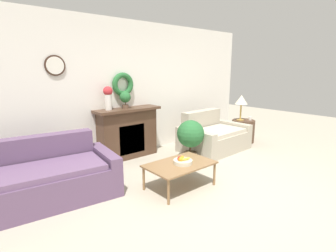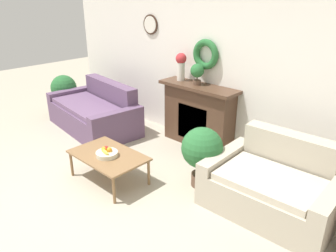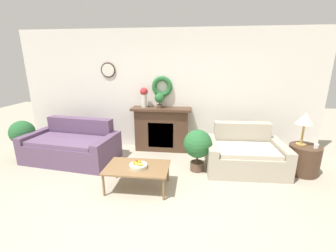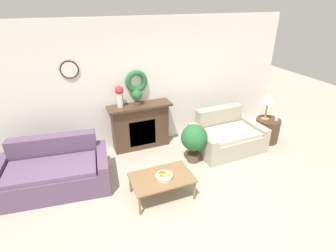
# 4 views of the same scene
# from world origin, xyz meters

# --- Properties ---
(ground_plane) EXTENTS (16.00, 16.00, 0.00)m
(ground_plane) POSITION_xyz_m (0.00, 0.00, 0.00)
(ground_plane) COLOR #ADA38E
(wall_back) EXTENTS (6.80, 0.17, 2.70)m
(wall_back) POSITION_xyz_m (-0.01, 2.60, 1.35)
(wall_back) COLOR white
(wall_back) RESTS_ON ground_plane
(fireplace) EXTENTS (1.33, 0.41, 1.01)m
(fireplace) POSITION_xyz_m (-0.10, 2.40, 0.51)
(fireplace) COLOR #4C3323
(fireplace) RESTS_ON ground_plane
(couch_left) EXTENTS (1.94, 1.19, 0.83)m
(couch_left) POSITION_xyz_m (-1.89, 1.64, 0.30)
(couch_left) COLOR #604766
(couch_left) RESTS_ON ground_plane
(loveseat_right) EXTENTS (1.47, 1.04, 0.83)m
(loveseat_right) POSITION_xyz_m (1.61, 1.64, 0.29)
(loveseat_right) COLOR #B2A893
(loveseat_right) RESTS_ON ground_plane
(coffee_table) EXTENTS (1.01, 0.65, 0.38)m
(coffee_table) POSITION_xyz_m (-0.25, 0.70, 0.35)
(coffee_table) COLOR olive
(coffee_table) RESTS_ON ground_plane
(fruit_bowl) EXTENTS (0.28, 0.28, 0.12)m
(fruit_bowl) POSITION_xyz_m (-0.23, 0.67, 0.43)
(fruit_bowl) COLOR beige
(fruit_bowl) RESTS_ON coffee_table
(side_table_by_loveseat) EXTENTS (0.54, 0.54, 0.54)m
(side_table_by_loveseat) POSITION_xyz_m (2.66, 1.57, 0.27)
(side_table_by_loveseat) COLOR #4C3323
(side_table_by_loveseat) RESTS_ON ground_plane
(table_lamp) EXTENTS (0.30, 0.30, 0.61)m
(table_lamp) POSITION_xyz_m (2.59, 1.62, 1.02)
(table_lamp) COLOR #B28E42
(table_lamp) RESTS_ON side_table_by_loveseat
(mug) EXTENTS (0.08, 0.08, 0.08)m
(mug) POSITION_xyz_m (2.78, 1.47, 0.58)
(mug) COLOR silver
(mug) RESTS_ON side_table_by_loveseat
(vase_on_mantel_left) EXTENTS (0.17, 0.17, 0.44)m
(vase_on_mantel_left) POSITION_xyz_m (-0.50, 2.40, 1.27)
(vase_on_mantel_left) COLOR silver
(vase_on_mantel_left) RESTS_ON fireplace
(potted_plant_on_mantel) EXTENTS (0.21, 0.21, 0.33)m
(potted_plant_on_mantel) POSITION_xyz_m (-0.14, 2.38, 1.21)
(potted_plant_on_mantel) COLOR brown
(potted_plant_on_mantel) RESTS_ON fireplace
(potted_plant_floor_by_loveseat) EXTENTS (0.53, 0.53, 0.80)m
(potted_plant_floor_by_loveseat) POSITION_xyz_m (0.71, 1.44, 0.51)
(potted_plant_floor_by_loveseat) COLOR brown
(potted_plant_floor_by_loveseat) RESTS_ON ground_plane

